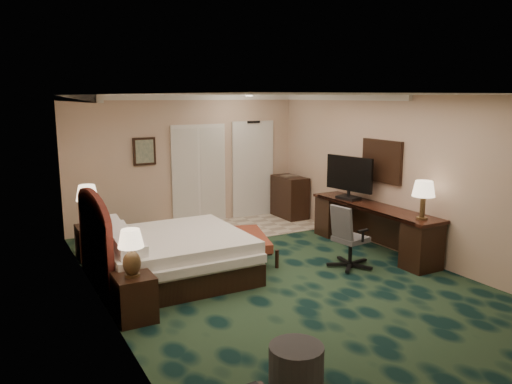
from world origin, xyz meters
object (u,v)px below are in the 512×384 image
lamp_far (88,205)px  desk (372,228)px  lamp_near (131,253)px  desk_chair (351,236)px  minibar (290,197)px  ottoman (296,364)px  nightstand_near (134,297)px  bed_bench (251,247)px  tv (349,178)px  nightstand_far (91,242)px  bed (173,257)px

lamp_far → desk: size_ratio=0.25×
lamp_near → desk_chair: lamp_near is taller
desk_chair → desk: bearing=21.2°
lamp_far → minibar: lamp_far is taller
ottoman → lamp_far: bearing=101.6°
nightstand_near → bed_bench: bearing=29.4°
desk → tv: 1.03m
nightstand_near → nightstand_far: (-0.00, 2.68, -0.00)m
desk → tv: size_ratio=2.71×
bed_bench → tv: bearing=20.1°
nightstand_near → nightstand_far: nightstand_near is taller
lamp_near → desk: size_ratio=0.21×
tv → lamp_near: bearing=-173.4°
nightstand_near → desk: (4.43, 0.76, 0.12)m
desk_chair → minibar: size_ratio=1.10×
lamp_near → desk: 4.54m
bed → lamp_near: bearing=-128.2°
nightstand_far → lamp_far: 0.62m
bed → bed_bench: (1.41, 0.17, -0.11)m
lamp_near → desk_chair: size_ratio=0.57×
lamp_far → minibar: (4.47, 0.81, -0.44)m
bed_bench → ottoman: bed_bench is taller
bed_bench → desk_chair: (1.22, -1.06, 0.29)m
bed → nightstand_far: bearing=120.0°
nightstand_near → desk: size_ratio=0.20×
desk → bed: bearing=174.1°
ottoman → desk_chair: 3.47m
lamp_near → desk_chair: (3.54, 0.27, -0.34)m
nightstand_far → ottoman: (0.97, -4.77, -0.09)m
lamp_far → tv: (4.42, -1.28, 0.30)m
ottoman → desk: size_ratio=0.19×
lamp_far → minibar: size_ratio=0.74×
bed → ottoman: bearing=-88.7°
desk → minibar: size_ratio=3.00×
desk_chair → lamp_near: bearing=175.7°
tv → desk_chair: size_ratio=1.00×
lamp_near → desk: (4.45, 0.79, -0.45)m
desk → tv: (-0.02, 0.65, 0.80)m
nightstand_near → tv: (4.41, 1.42, 0.92)m
nightstand_far → bed_bench: bearing=-30.9°
nightstand_near → tv: 4.72m
lamp_near → lamp_far: size_ratio=0.84×
desk_chair → minibar: desk_chair is taller
lamp_far → desk: lamp_far is taller
bed_bench → nightstand_near: bearing=-133.7°
lamp_far → bed_bench: size_ratio=0.54×
nightstand_far → ottoman: 4.87m
lamp_far → desk_chair: size_ratio=0.67×
minibar → bed: bearing=-146.2°
desk_chair → nightstand_near: bearing=175.2°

